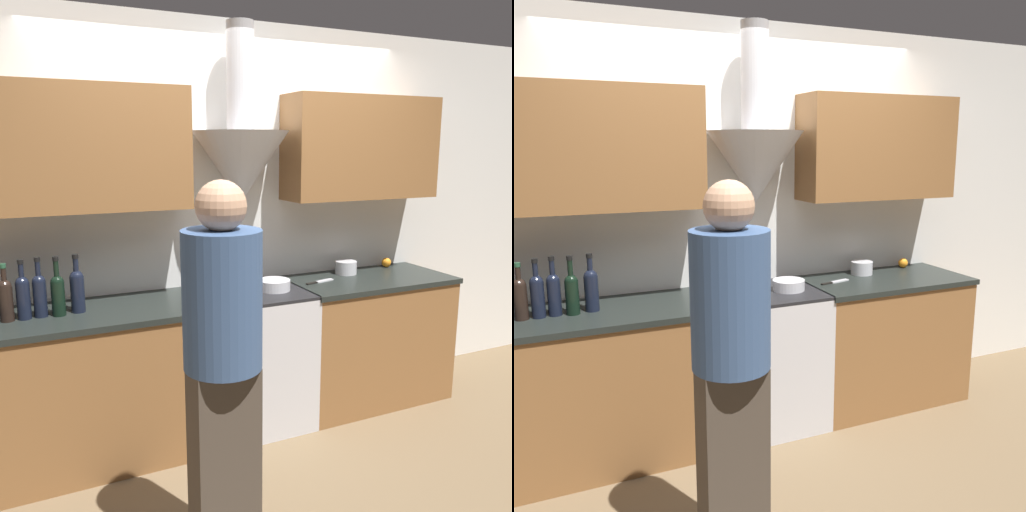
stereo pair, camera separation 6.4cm
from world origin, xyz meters
TOP-DOWN VIEW (x-y plane):
  - ground_plane at (0.00, 0.00)m, footprint 12.00×12.00m
  - wall_back at (-0.03, 0.58)m, footprint 8.40×0.61m
  - counter_left at (-1.02, 0.32)m, footprint 1.35×0.62m
  - counter_right at (0.92, 0.32)m, footprint 1.16×0.62m
  - stove_range at (0.00, 0.32)m, footprint 0.72×0.60m
  - wine_bottle_2 at (-1.41, 0.31)m, footprint 0.07×0.07m
  - wine_bottle_3 at (-1.32, 0.31)m, footprint 0.07×0.07m
  - wine_bottle_4 at (-1.24, 0.32)m, footprint 0.07×0.07m
  - wine_bottle_5 at (-1.15, 0.30)m, footprint 0.07×0.07m
  - wine_bottle_6 at (-1.04, 0.32)m, footprint 0.08×0.08m
  - stock_pot at (-0.16, 0.32)m, footprint 0.26×0.26m
  - mixing_bowl at (0.16, 0.29)m, footprint 0.21×0.21m
  - orange_fruit at (1.25, 0.53)m, footprint 0.07×0.07m
  - saucepan at (0.84, 0.47)m, footprint 0.16×0.16m
  - chefs_knife at (0.54, 0.34)m, footprint 0.24×0.08m
  - person_foreground_left at (-0.61, -0.79)m, footprint 0.32×0.32m

SIDE VIEW (x-z plane):
  - ground_plane at x=0.00m, z-range 0.00..0.00m
  - counter_left at x=-1.02m, z-range 0.00..0.90m
  - counter_right at x=0.92m, z-range 0.00..0.90m
  - stove_range at x=0.00m, z-range 0.00..0.91m
  - chefs_knife at x=0.54m, z-range 0.90..0.91m
  - mixing_bowl at x=0.16m, z-range 0.90..0.97m
  - orange_fruit at x=1.25m, z-range 0.90..0.98m
  - person_foreground_left at x=-0.61m, z-range 0.09..1.78m
  - saucepan at x=0.84m, z-range 0.90..1.00m
  - stock_pot at x=-0.16m, z-range 0.90..1.04m
  - wine_bottle_2 at x=-1.41m, z-range 0.88..1.19m
  - wine_bottle_5 at x=-1.15m, z-range 0.87..1.20m
  - wine_bottle_3 at x=-1.32m, z-range 0.87..1.20m
  - wine_bottle_4 at x=-1.24m, z-range 0.87..1.20m
  - wine_bottle_6 at x=-1.04m, z-range 0.87..1.20m
  - wall_back at x=-0.03m, z-range 0.17..2.77m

